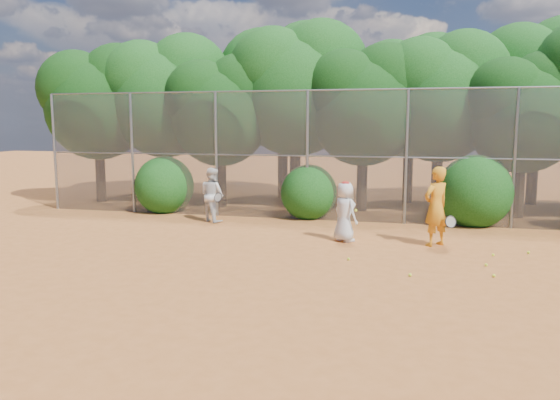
# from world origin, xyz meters

# --- Properties ---
(ground) EXTENTS (80.00, 80.00, 0.00)m
(ground) POSITION_xyz_m (0.00, 0.00, 0.00)
(ground) COLOR #AA5B26
(ground) RESTS_ON ground
(fence_back) EXTENTS (20.05, 0.09, 4.03)m
(fence_back) POSITION_xyz_m (-0.12, 6.00, 2.05)
(fence_back) COLOR gray
(fence_back) RESTS_ON ground
(tree_0) EXTENTS (4.38, 3.81, 6.00)m
(tree_0) POSITION_xyz_m (-9.44, 8.04, 3.93)
(tree_0) COLOR black
(tree_0) RESTS_ON ground
(tree_1) EXTENTS (4.64, 4.03, 6.35)m
(tree_1) POSITION_xyz_m (-6.94, 8.54, 4.16)
(tree_1) COLOR black
(tree_1) RESTS_ON ground
(tree_2) EXTENTS (3.99, 3.47, 5.47)m
(tree_2) POSITION_xyz_m (-4.45, 7.83, 3.58)
(tree_2) COLOR black
(tree_2) RESTS_ON ground
(tree_3) EXTENTS (4.89, 4.26, 6.70)m
(tree_3) POSITION_xyz_m (-1.94, 8.84, 4.40)
(tree_3) COLOR black
(tree_3) RESTS_ON ground
(tree_4) EXTENTS (4.19, 3.64, 5.73)m
(tree_4) POSITION_xyz_m (0.55, 8.24, 3.76)
(tree_4) COLOR black
(tree_4) RESTS_ON ground
(tree_5) EXTENTS (4.51, 3.92, 6.17)m
(tree_5) POSITION_xyz_m (3.06, 9.04, 4.05)
(tree_5) COLOR black
(tree_5) RESTS_ON ground
(tree_6) EXTENTS (3.86, 3.36, 5.29)m
(tree_6) POSITION_xyz_m (5.55, 8.03, 3.47)
(tree_6) COLOR black
(tree_6) RESTS_ON ground
(tree_9) EXTENTS (4.83, 4.20, 6.62)m
(tree_9) POSITION_xyz_m (-7.94, 10.84, 4.34)
(tree_9) COLOR black
(tree_9) RESTS_ON ground
(tree_10) EXTENTS (5.15, 4.48, 7.06)m
(tree_10) POSITION_xyz_m (-2.93, 11.05, 4.63)
(tree_10) COLOR black
(tree_10) RESTS_ON ground
(tree_11) EXTENTS (4.64, 4.03, 6.35)m
(tree_11) POSITION_xyz_m (2.06, 10.64, 4.16)
(tree_11) COLOR black
(tree_11) RESTS_ON ground
(tree_12) EXTENTS (5.02, 4.37, 6.88)m
(tree_12) POSITION_xyz_m (6.56, 11.24, 4.51)
(tree_12) COLOR black
(tree_12) RESTS_ON ground
(bush_0) EXTENTS (2.00, 2.00, 2.00)m
(bush_0) POSITION_xyz_m (-6.00, 6.30, 1.00)
(bush_0) COLOR #114411
(bush_0) RESTS_ON ground
(bush_1) EXTENTS (1.80, 1.80, 1.80)m
(bush_1) POSITION_xyz_m (-1.00, 6.30, 0.90)
(bush_1) COLOR #114411
(bush_1) RESTS_ON ground
(bush_2) EXTENTS (2.20, 2.20, 2.20)m
(bush_2) POSITION_xyz_m (4.00, 6.30, 1.10)
(bush_2) COLOR #114411
(bush_2) RESTS_ON ground
(player_yellow) EXTENTS (0.93, 0.83, 1.97)m
(player_yellow) POSITION_xyz_m (2.80, 3.13, 0.98)
(player_yellow) COLOR orange
(player_yellow) RESTS_ON ground
(player_teen) EXTENTS (0.88, 0.86, 1.56)m
(player_teen) POSITION_xyz_m (0.56, 3.10, 0.77)
(player_teen) COLOR silver
(player_teen) RESTS_ON ground
(player_white) EXTENTS (1.02, 0.95, 1.66)m
(player_white) POSITION_xyz_m (-3.75, 4.95, 0.83)
(player_white) COLOR silver
(player_white) RESTS_ON ground
(ball_0) EXTENTS (0.07, 0.07, 0.07)m
(ball_0) POSITION_xyz_m (3.80, 1.33, 0.03)
(ball_0) COLOR #D5EC2A
(ball_0) RESTS_ON ground
(ball_1) EXTENTS (0.07, 0.07, 0.07)m
(ball_1) POSITION_xyz_m (4.06, 2.31, 0.03)
(ball_1) COLOR #D5EC2A
(ball_1) RESTS_ON ground
(ball_2) EXTENTS (0.07, 0.07, 0.07)m
(ball_2) POSITION_xyz_m (2.24, 0.15, 0.03)
(ball_2) COLOR #D5EC2A
(ball_2) RESTS_ON ground
(ball_3) EXTENTS (0.07, 0.07, 0.07)m
(ball_3) POSITION_xyz_m (3.85, 0.50, 0.03)
(ball_3) COLOR #D5EC2A
(ball_3) RESTS_ON ground
(ball_4) EXTENTS (0.07, 0.07, 0.07)m
(ball_4) POSITION_xyz_m (0.91, 1.13, 0.03)
(ball_4) COLOR #D5EC2A
(ball_4) RESTS_ON ground
(ball_5) EXTENTS (0.07, 0.07, 0.07)m
(ball_5) POSITION_xyz_m (4.89, 2.76, 0.03)
(ball_5) COLOR #D5EC2A
(ball_5) RESTS_ON ground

